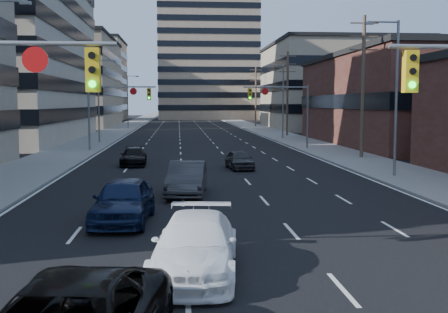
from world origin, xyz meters
The scene contains 23 objects.
road_surface centered at (0.00, 130.00, 0.01)m, with size 18.00×300.00×0.02m, color black.
sidewalk_left centered at (-11.50, 130.00, 0.07)m, with size 5.00×300.00×0.15m, color slate.
sidewalk_right centered at (11.50, 130.00, 0.07)m, with size 5.00×300.00×0.15m, color slate.
office_left_far centered at (-24.00, 100.00, 8.00)m, with size 20.00×30.00×16.00m, color gray.
storefront_right_mid centered at (24.00, 50.00, 4.50)m, with size 20.00×30.00×9.00m, color #472119.
office_right_far centered at (25.00, 88.00, 7.00)m, with size 22.00×28.00×14.00m, color gray.
apartment_tower centered at (6.00, 150.00, 29.00)m, with size 26.00×26.00×58.00m, color gray.
bg_block_left centered at (-28.00, 140.00, 10.00)m, with size 24.00×24.00×20.00m, color #ADA089.
bg_block_right centered at (32.00, 130.00, 6.00)m, with size 22.00×22.00×12.00m, color gray.
signal_far_left centered at (-7.68, 45.00, 4.30)m, with size 6.09×0.33×6.00m.
signal_far_right centered at (7.68, 45.00, 4.30)m, with size 6.09×0.33×6.00m.
utility_pole_block centered at (12.20, 36.00, 5.78)m, with size 2.20×0.28×11.00m.
utility_pole_midblock centered at (12.20, 66.00, 5.78)m, with size 2.20×0.28×11.00m.
utility_pole_distant centered at (12.20, 96.00, 5.78)m, with size 2.20×0.28×11.00m.
streetlight_left_mid centered at (-10.34, 55.00, 5.05)m, with size 2.03×0.22×9.00m.
streetlight_left_far centered at (-10.34, 90.00, 5.05)m, with size 2.03×0.22×9.00m.
streetlight_right_near centered at (10.34, 25.00, 5.05)m, with size 2.03×0.22×9.00m.
streetlight_right_far centered at (10.34, 60.00, 5.05)m, with size 2.03×0.22×9.00m.
white_van centered at (-1.57, 7.50, 0.74)m, with size 2.07×5.09×1.48m, color white.
sedan_blue centered at (-3.98, 13.83, 0.82)m, with size 1.94×4.82×1.64m, color #0E1938.
sedan_grey_center centered at (-1.60, 19.79, 0.79)m, with size 1.67×4.80×1.58m, color #333336.
sedan_black_far centered at (-5.10, 32.81, 0.62)m, with size 1.75×4.29×1.25m, color black.
sedan_grey_right centered at (2.00, 30.02, 0.63)m, with size 1.49×3.71×1.26m, color #2F2F32.
Camera 1 is at (-1.98, -6.40, 4.32)m, focal length 45.00 mm.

